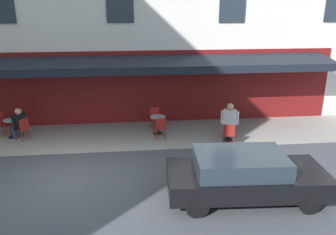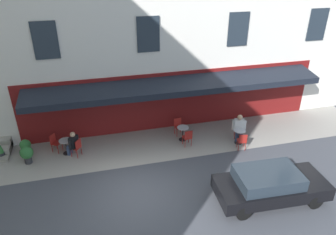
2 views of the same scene
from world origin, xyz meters
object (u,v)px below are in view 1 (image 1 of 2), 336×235
(cafe_table_streetside, at_px, (228,128))
(seated_companion_in_black, at_px, (19,123))
(cafe_table_near_entrance, at_px, (158,122))
(cafe_table_mid_terrace, at_px, (12,126))
(cafe_chair_red_facing_street, at_px, (23,127))
(cafe_chair_red_corner_left, at_px, (1,122))
(parked_car_black, at_px, (244,175))
(seated_patron_in_white, at_px, (229,119))
(cafe_chair_red_under_awning, at_px, (160,126))
(cafe_chair_red_corner_right, at_px, (230,122))
(cafe_chair_red_kerbside, at_px, (155,116))
(cafe_chair_red_near_door, at_px, (229,133))

(cafe_table_streetside, bearing_deg, seated_companion_in_black, -6.59)
(cafe_table_near_entrance, distance_m, cafe_table_mid_terrace, 5.81)
(cafe_chair_red_facing_street, height_order, cafe_chair_red_corner_left, same)
(cafe_table_mid_terrace, bearing_deg, cafe_chair_red_facing_street, 145.10)
(cafe_table_mid_terrace, height_order, parked_car_black, parked_car_black)
(cafe_chair_red_corner_left, distance_m, seated_companion_in_black, 1.06)
(seated_patron_in_white, bearing_deg, cafe_chair_red_under_awning, 0.33)
(cafe_table_streetside, relative_size, parked_car_black, 0.17)
(cafe_table_mid_terrace, relative_size, cafe_chair_red_corner_left, 0.82)
(cafe_chair_red_corner_left, relative_size, seated_companion_in_black, 0.70)
(cafe_table_near_entrance, xyz_separation_m, cafe_chair_red_corner_left, (6.33, -0.53, 0.06))
(cafe_table_near_entrance, relative_size, cafe_table_mid_terrace, 1.00)
(cafe_chair_red_facing_street, bearing_deg, cafe_chair_red_under_awning, 175.23)
(cafe_chair_red_under_awning, xyz_separation_m, seated_patron_in_white, (-2.76, -0.02, 0.18))
(cafe_chair_red_corner_right, bearing_deg, parked_car_black, 78.97)
(cafe_table_near_entrance, xyz_separation_m, cafe_chair_red_kerbside, (0.07, -0.63, 0.06))
(cafe_chair_red_corner_left, xyz_separation_m, parked_car_black, (-8.32, 5.63, 0.16))
(cafe_chair_red_under_awning, distance_m, cafe_chair_red_facing_street, 5.37)
(cafe_chair_red_kerbside, xyz_separation_m, parked_car_black, (-2.06, 5.72, 0.16))
(cafe_chair_red_near_door, xyz_separation_m, parked_car_black, (0.55, 3.48, 0.16))
(cafe_chair_red_facing_street, xyz_separation_m, seated_patron_in_white, (-8.11, 0.43, 0.18))
(cafe_table_streetside, bearing_deg, cafe_chair_red_kerbside, -30.64)
(cafe_chair_red_corner_right, bearing_deg, cafe_table_near_entrance, -8.04)
(cafe_chair_red_corner_left, bearing_deg, cafe_table_near_entrance, 175.17)
(cafe_chair_red_near_door, distance_m, parked_car_black, 3.52)
(cafe_chair_red_under_awning, distance_m, seated_companion_in_black, 5.55)
(cafe_table_near_entrance, xyz_separation_m, cafe_chair_red_under_awning, (-0.06, 0.63, 0.06))
(cafe_table_near_entrance, height_order, seated_companion_in_black, seated_companion_in_black)
(cafe_table_near_entrance, xyz_separation_m, cafe_table_streetside, (-2.68, 1.00, 0.00))
(cafe_chair_red_near_door, bearing_deg, parked_car_black, 81.07)
(cafe_table_mid_terrace, bearing_deg, seated_companion_in_black, 145.10)
(cafe_chair_red_kerbside, bearing_deg, cafe_chair_red_facing_street, 8.84)
(seated_companion_in_black, bearing_deg, parked_car_black, 145.97)
(cafe_table_near_entrance, relative_size, cafe_chair_red_facing_street, 0.82)
(cafe_chair_red_corner_left, xyz_separation_m, seated_patron_in_white, (-9.15, 1.15, 0.18))
(cafe_table_streetside, distance_m, seated_patron_in_white, 0.48)
(parked_car_black, bearing_deg, cafe_chair_red_corner_left, -34.08)
(cafe_table_near_entrance, relative_size, cafe_chair_red_corner_left, 0.82)
(cafe_chair_red_corner_left, bearing_deg, cafe_chair_red_facing_street, 145.46)
(cafe_table_near_entrance, bearing_deg, cafe_chair_red_under_awning, 95.60)
(cafe_chair_red_near_door, distance_m, cafe_chair_red_corner_right, 1.26)
(cafe_chair_red_corner_left, xyz_separation_m, cafe_chair_red_corner_right, (-9.23, 0.94, 0.00))
(cafe_chair_red_near_door, distance_m, seated_companion_in_black, 8.15)
(cafe_table_near_entrance, distance_m, cafe_chair_red_corner_left, 6.35)
(seated_companion_in_black, height_order, parked_car_black, parked_car_black)
(cafe_table_mid_terrace, bearing_deg, cafe_chair_red_corner_right, 176.13)
(cafe_chair_red_kerbside, bearing_deg, cafe_chair_red_near_door, 139.29)
(cafe_chair_red_corner_right, bearing_deg, cafe_chair_red_under_awning, 4.41)
(cafe_table_mid_terrace, relative_size, seated_companion_in_black, 0.58)
(cafe_chair_red_facing_street, bearing_deg, seated_patron_in_white, 176.96)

